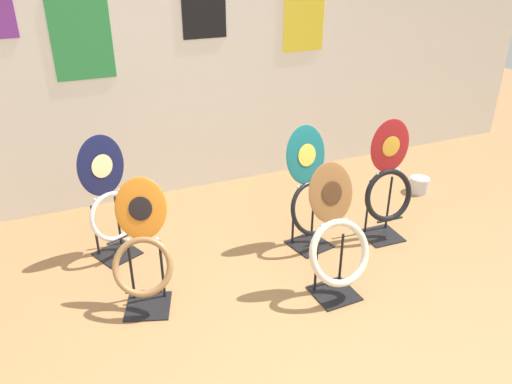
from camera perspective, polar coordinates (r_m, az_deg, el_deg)
name	(u,v)px	position (r m, az deg, el deg)	size (l,w,h in m)	color
ground_plane	(293,370)	(2.93, 4.20, -19.60)	(14.00, 14.00, 0.00)	#A37547
wall_back	(163,50)	(4.39, -10.63, 15.70)	(8.00, 0.07, 2.60)	silver
toilet_seat_display_crimson_swirl	(388,186)	(3.92, 14.86, 0.62)	(0.42, 0.29, 0.97)	black
toilet_seat_display_orange_sun	(143,250)	(3.17, -12.82, -6.54)	(0.44, 0.45, 0.84)	black
toilet_seat_display_teal_sax	(310,194)	(3.72, 6.23, -0.19)	(0.44, 0.34, 0.94)	black
toilet_seat_display_navy_moon	(109,201)	(3.72, -16.46, -0.98)	(0.40, 0.37, 0.94)	black
toilet_seat_display_woodgrain	(337,242)	(3.23, 9.27, -5.72)	(0.44, 0.35, 0.89)	black
paint_can	(419,184)	(4.91, 18.15, 0.84)	(0.18, 0.18, 0.15)	silver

